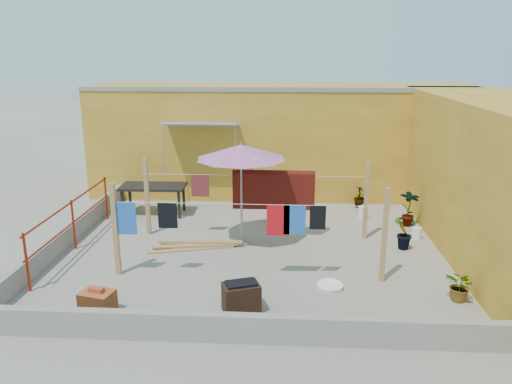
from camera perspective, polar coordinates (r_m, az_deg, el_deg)
ground at (r=10.89m, az=-0.35°, el=-6.54°), size 80.00×80.00×0.00m
wall_back at (r=14.96m, az=2.76°, el=6.04°), size 11.00×3.27×3.21m
wall_right at (r=11.31m, az=26.95°, el=1.09°), size 2.40×9.00×3.20m
parapet_front at (r=7.59m, az=-2.22°, el=-15.27°), size 8.30×0.16×0.44m
parapet_left at (r=11.79m, az=-20.63°, el=-4.68°), size 0.16×7.30×0.44m
red_railing at (r=11.36m, az=-20.21°, el=-2.71°), size 0.05×4.20×1.10m
clothesline_rig at (r=11.02m, az=1.42°, el=-0.35°), size 5.09×2.35×1.80m
patio_umbrella at (r=10.58m, az=-1.72°, el=4.55°), size 2.15×2.15×2.31m
outdoor_table at (r=13.24m, az=-11.68°, el=0.44°), size 1.68×0.87×0.78m
brick_stack at (r=8.71m, az=-17.65°, el=-11.90°), size 0.59×0.49×0.45m
lumber_pile at (r=10.99m, az=-6.91°, el=-6.09°), size 2.01×0.64×0.12m
brazier at (r=8.34m, az=-1.70°, el=-11.94°), size 0.68×0.57×0.53m
white_basin at (r=9.28m, az=8.44°, el=-10.54°), size 0.49×0.49×0.09m
water_jug_a at (r=12.00m, az=17.91°, el=-4.47°), size 0.20×0.20×0.31m
water_jug_b at (r=13.11m, az=12.08°, el=-2.26°), size 0.22×0.22×0.35m
green_hose at (r=13.08m, az=16.68°, el=-3.18°), size 0.52×0.52×0.08m
plant_back_a at (r=12.65m, az=2.60°, el=-1.56°), size 0.70×0.61×0.74m
plant_back_b at (r=13.94m, az=11.80°, el=-0.50°), size 0.46×0.46×0.61m
plant_right_a at (r=12.70m, az=17.10°, el=-1.74°), size 0.59×0.53×0.93m
plant_right_b at (r=11.20m, az=16.53°, el=-4.62°), size 0.47×0.50×0.71m
plant_right_c at (r=9.33m, az=22.39°, el=-9.93°), size 0.64×0.65×0.55m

